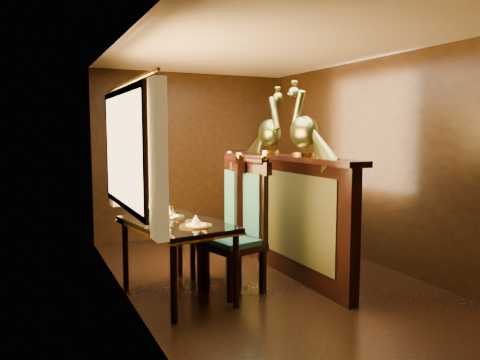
% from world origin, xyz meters
% --- Properties ---
extents(ground, '(5.00, 5.00, 0.00)m').
position_xyz_m(ground, '(0.00, 0.00, 0.00)').
color(ground, black).
rests_on(ground, ground).
extents(room_shell, '(3.04, 5.04, 2.52)m').
position_xyz_m(room_shell, '(-0.09, 0.02, 1.58)').
color(room_shell, black).
rests_on(room_shell, ground).
extents(partition, '(0.26, 2.70, 1.36)m').
position_xyz_m(partition, '(0.32, 0.30, 0.71)').
color(partition, black).
rests_on(partition, ground).
extents(dining_table, '(0.96, 1.38, 0.95)m').
position_xyz_m(dining_table, '(-1.05, -0.01, 0.68)').
color(dining_table, black).
rests_on(dining_table, ground).
extents(chair_left, '(0.62, 0.64, 1.40)m').
position_xyz_m(chair_left, '(-0.36, -0.09, 0.73)').
color(chair_left, black).
rests_on(chair_left, ground).
extents(chair_right, '(0.58, 0.60, 1.41)m').
position_xyz_m(chair_right, '(-0.42, 0.22, 0.73)').
color(chair_right, black).
rests_on(chair_right, ground).
extents(peacock_left, '(0.26, 0.68, 0.81)m').
position_xyz_m(peacock_left, '(0.33, -0.11, 1.77)').
color(peacock_left, '#174736').
rests_on(peacock_left, partition).
extents(peacock_right, '(0.25, 0.65, 0.78)m').
position_xyz_m(peacock_right, '(0.33, 0.64, 1.75)').
color(peacock_right, '#174736').
rests_on(peacock_right, partition).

